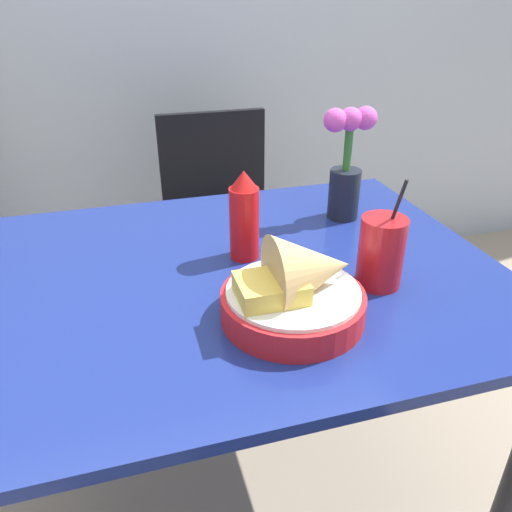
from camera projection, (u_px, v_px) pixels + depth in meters
name	position (u px, v px, depth m)	size (l,w,h in m)	color
ground_plane	(241.00, 493.00, 1.41)	(12.00, 12.00, 0.00)	gray
dining_table	(236.00, 307.00, 1.11)	(1.12, 0.88, 0.73)	navy
chair_far_window	(219.00, 211.00, 1.89)	(0.40, 0.40, 0.86)	black
food_basket	(299.00, 290.00, 0.88)	(0.26, 0.26, 0.17)	red
ketchup_bottle	(244.00, 217.00, 1.07)	(0.06, 0.06, 0.20)	red
drink_cup	(381.00, 254.00, 0.98)	(0.09, 0.09, 0.23)	red
flower_vase	(347.00, 165.00, 1.24)	(0.14, 0.08, 0.28)	black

